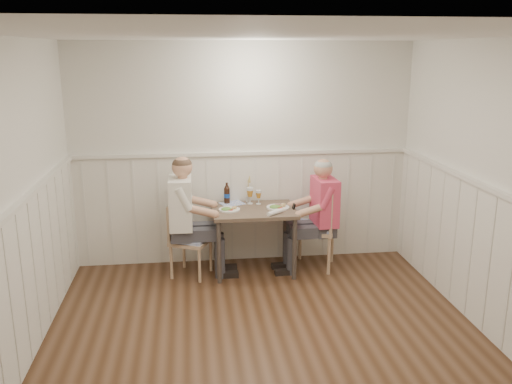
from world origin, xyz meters
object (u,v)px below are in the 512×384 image
Objects in this scene: diner_cream at (185,226)px; beer_bottle at (227,194)px; chair_right at (320,225)px; chair_left at (186,237)px; man_in_pink at (320,223)px; dining_table at (254,217)px; grass_vase at (247,190)px.

beer_bottle is at bearing 32.47° from diner_cream.
chair_right is 1.55m from chair_left.
diner_cream is (-1.55, -0.06, 0.07)m from chair_right.
diner_cream reaches higher than chair_left.
beer_bottle is (0.49, 0.31, 0.27)m from diner_cream.
chair_right is 3.85× the size of beer_bottle.
man_in_pink is 0.95× the size of diner_cream.
dining_table is at bearing 177.07° from man_in_pink.
beer_bottle is at bearing 163.99° from man_in_pink.
grass_vase is (0.73, 0.31, 0.44)m from chair_left.
chair_right reaches higher than chair_left.
chair_right is 0.07m from man_in_pink.
man_in_pink reaches higher than dining_table.
man_in_pink is (1.54, -0.03, 0.10)m from chair_left.
beer_bottle is (0.48, 0.28, 0.41)m from chair_left.
dining_table is at bearing 3.65° from diner_cream.
grass_vase reaches higher than chair_right.
diner_cream is at bearing -102.35° from chair_left.
chair_right is at bearing -13.21° from beer_bottle.
chair_left is (-1.54, -0.03, -0.07)m from chair_right.
chair_left is 3.36× the size of beer_bottle.
chair_left is at bearing -178.96° from chair_right.
beer_bottle reaches higher than chair_left.
man_in_pink is (0.77, -0.04, -0.09)m from dining_table.
dining_table is 0.79m from chair_right.
chair_right is at bearing 2.35° from diner_cream.
man_in_pink is 4.01× the size of grass_vase.
chair_left is at bearing 179.05° from man_in_pink.
diner_cream is 0.64m from beer_bottle.
chair_right is 2.89× the size of grass_vase.
diner_cream is 4.21× the size of grass_vase.
dining_table is 0.39m from grass_vase.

